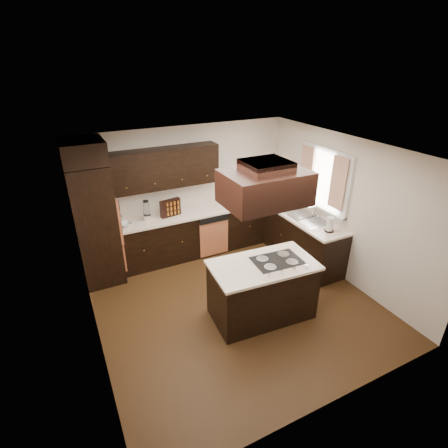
{
  "coord_description": "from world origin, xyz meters",
  "views": [
    {
      "loc": [
        -2.19,
        -4.0,
        3.66
      ],
      "look_at": [
        0.1,
        0.6,
        1.15
      ],
      "focal_mm": 28.0,
      "sensor_mm": 36.0,
      "label": 1
    }
  ],
  "objects_px": {
    "oven_column": "(96,225)",
    "range_hood": "(265,187)",
    "island": "(262,291)",
    "spice_rack": "(170,208)"
  },
  "relations": [
    {
      "from": "oven_column",
      "to": "range_hood",
      "type": "distance_m",
      "value": 3.13
    },
    {
      "from": "island",
      "to": "range_hood",
      "type": "relative_size",
      "value": 1.41
    },
    {
      "from": "oven_column",
      "to": "range_hood",
      "type": "relative_size",
      "value": 2.02
    },
    {
      "from": "range_hood",
      "to": "spice_rack",
      "type": "bearing_deg",
      "value": 102.74
    },
    {
      "from": "range_hood",
      "to": "spice_rack",
      "type": "xyz_separation_m",
      "value": [
        -0.53,
        2.33,
        -1.08
      ]
    },
    {
      "from": "oven_column",
      "to": "range_hood",
      "type": "height_order",
      "value": "range_hood"
    },
    {
      "from": "oven_column",
      "to": "spice_rack",
      "type": "distance_m",
      "value": 1.35
    },
    {
      "from": "island",
      "to": "spice_rack",
      "type": "bearing_deg",
      "value": 110.89
    },
    {
      "from": "oven_column",
      "to": "spice_rack",
      "type": "xyz_separation_m",
      "value": [
        1.35,
        0.08,
        0.02
      ]
    },
    {
      "from": "island",
      "to": "range_hood",
      "type": "distance_m",
      "value": 1.73
    }
  ]
}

